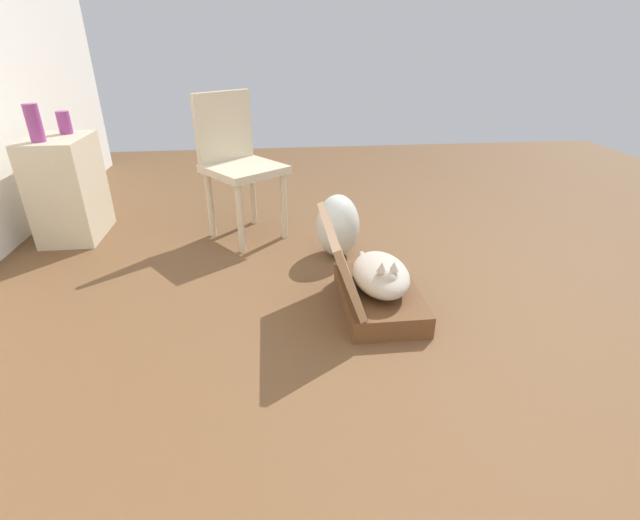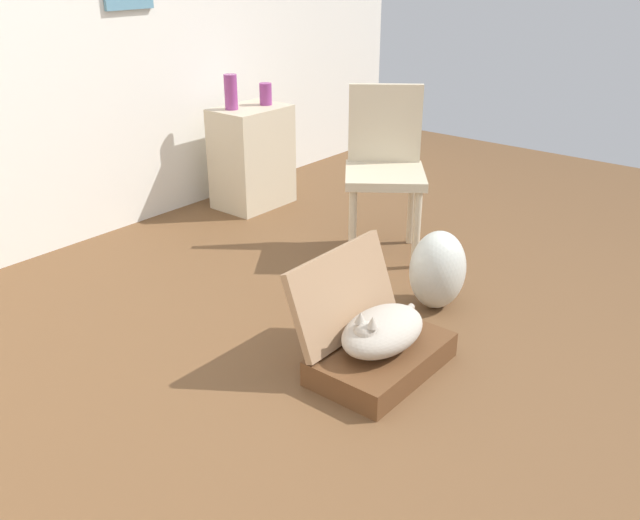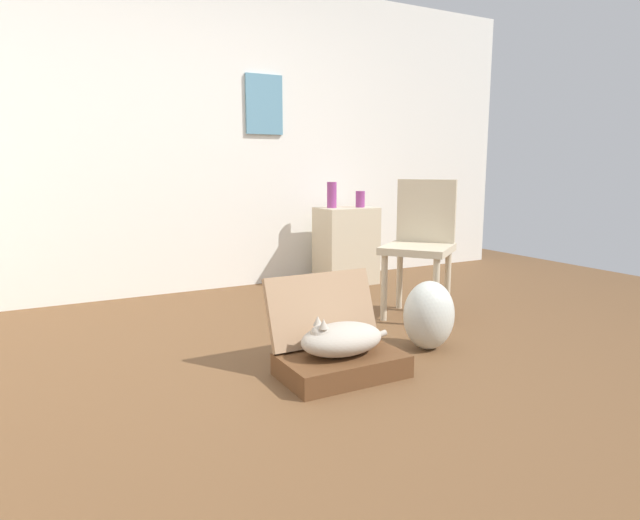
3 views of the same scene
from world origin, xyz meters
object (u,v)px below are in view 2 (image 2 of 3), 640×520
at_px(side_table, 252,157).
at_px(suitcase_base, 381,359).
at_px(plastic_bag_white, 438,270).
at_px(chair, 385,164).
at_px(vase_short, 266,94).
at_px(vase_tall, 231,92).
at_px(cat, 382,331).

bearing_deg(side_table, suitcase_base, -121.69).
distance_m(plastic_bag_white, chair, 0.83).
relative_size(suitcase_base, vase_short, 4.26).
relative_size(suitcase_base, side_table, 0.89).
relative_size(plastic_bag_white, chair, 0.42).
height_order(vase_tall, chair, chair).
distance_m(cat, side_table, 2.25).
relative_size(plastic_bag_white, side_table, 0.58).
distance_m(suitcase_base, chair, 1.40).
xyz_separation_m(plastic_bag_white, vase_short, (0.65, 1.76, 0.56)).
distance_m(suitcase_base, vase_tall, 2.34).
height_order(side_table, vase_short, vase_short).
bearing_deg(side_table, chair, -94.58).
xyz_separation_m(side_table, chair, (-0.09, -1.16, 0.19)).
bearing_deg(chair, side_table, 138.75).
xyz_separation_m(plastic_bag_white, side_table, (0.52, 1.79, 0.14)).
xyz_separation_m(plastic_bag_white, vase_tall, (0.40, 1.83, 0.60)).
relative_size(vase_short, chair, 0.15).
relative_size(suitcase_base, plastic_bag_white, 1.53).
bearing_deg(vase_tall, cat, -118.47).
distance_m(vase_tall, chair, 1.24).
bearing_deg(suitcase_base, chair, 34.54).
xyz_separation_m(vase_tall, chair, (0.03, -1.21, -0.27)).
bearing_deg(vase_short, suitcase_base, -124.76).
xyz_separation_m(cat, plastic_bag_white, (0.66, 0.12, 0.00)).
height_order(suitcase_base, side_table, side_table).
bearing_deg(side_table, cat, -121.84).
xyz_separation_m(side_table, vase_tall, (-0.13, 0.04, 0.46)).
xyz_separation_m(cat, side_table, (1.19, 1.91, 0.15)).
bearing_deg(cat, vase_tall, 61.53).
height_order(suitcase_base, cat, cat).
bearing_deg(cat, side_table, 58.16).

